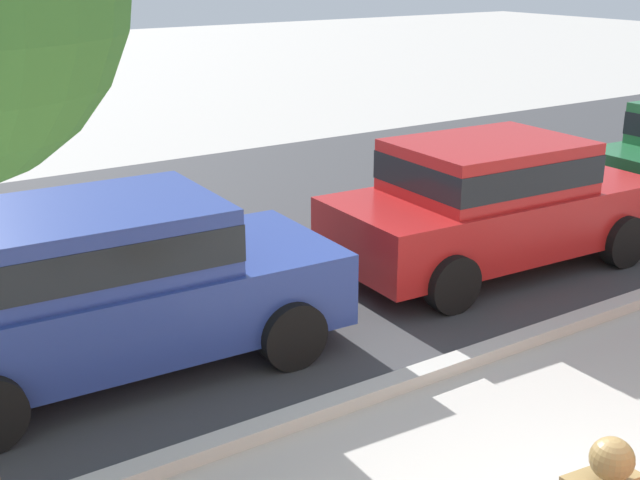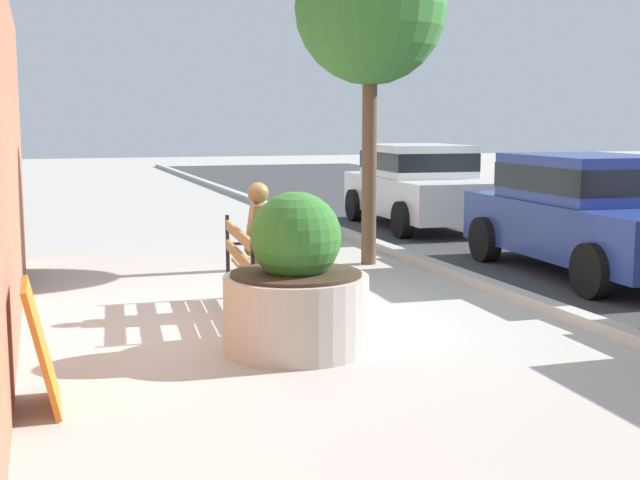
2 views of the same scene
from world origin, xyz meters
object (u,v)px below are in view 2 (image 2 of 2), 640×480
concrete_planter (296,289)px  parked_car_white (419,183)px  parked_car_blue (590,210)px  park_bench (255,263)px  street_tree_near_bench (370,10)px  bronze_statue_seated (274,250)px  leaning_signboard (41,346)px

concrete_planter → parked_car_white: parked_car_white is taller
parked_car_white → parked_car_blue: (5.27, 0.00, 0.00)m
park_bench → street_tree_near_bench: (-2.56, 2.28, 2.94)m
bronze_statue_seated → concrete_planter: bearing=-7.7°
parked_car_white → leaning_signboard: size_ratio=4.64×
park_bench → parked_car_blue: 4.82m
concrete_planter → leaning_signboard: concrete_planter is taller
bronze_statue_seated → concrete_planter: concrete_planter is taller
bronze_statue_seated → parked_car_blue: size_ratio=0.33×
park_bench → parked_car_white: parked_car_white is taller
leaning_signboard → parked_car_white: bearing=141.3°
bronze_statue_seated → concrete_planter: (1.48, -0.20, -0.12)m
park_bench → parked_car_white: size_ratio=0.44×
bronze_statue_seated → leaning_signboard: bronze_statue_seated is taller
bronze_statue_seated → street_tree_near_bench: 4.32m
street_tree_near_bench → park_bench: bearing=-41.7°
bronze_statue_seated → leaning_signboard: bearing=-44.1°
concrete_planter → bronze_statue_seated: bearing=172.3°
parked_car_white → parked_car_blue: bearing=0.0°
concrete_planter → street_tree_near_bench: size_ratio=0.31×
street_tree_near_bench → parked_car_blue: street_tree_near_bench is taller
street_tree_near_bench → parked_car_white: 5.11m
street_tree_near_bench → leaning_signboard: (4.93, -4.39, -3.03)m
park_bench → bronze_statue_seated: bearing=95.4°
leaning_signboard → street_tree_near_bench: bearing=138.3°
park_bench → concrete_planter: size_ratio=1.32×
parked_car_blue → leaning_signboard: size_ratio=4.64×
parked_car_blue → leaning_signboard: bearing=-64.4°
leaning_signboard → concrete_planter: bearing=113.2°
leaning_signboard → park_bench: bearing=138.3°
bronze_statue_seated → street_tree_near_bench: bearing=140.8°
street_tree_near_bench → parked_car_blue: 3.96m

